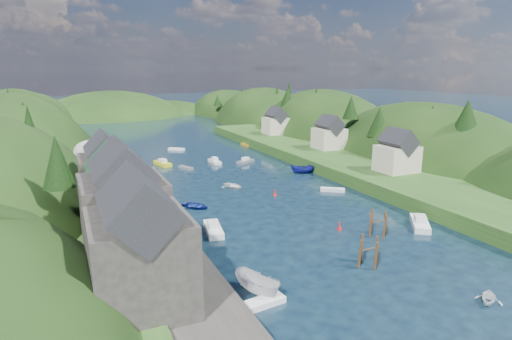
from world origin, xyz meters
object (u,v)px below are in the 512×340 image
piling_cluster_near (368,254)px  channel_buoy_near (340,227)px  piling_cluster_far (378,226)px  channel_buoy_far (275,193)px

piling_cluster_near → channel_buoy_near: size_ratio=3.55×
piling_cluster_far → channel_buoy_far: (-4.26, 22.03, -0.82)m
piling_cluster_far → channel_buoy_near: 5.18m
piling_cluster_far → channel_buoy_far: piling_cluster_far is taller
channel_buoy_near → channel_buoy_far: size_ratio=1.00×
piling_cluster_near → channel_buoy_near: bearing=71.4°
piling_cluster_near → channel_buoy_far: (2.83, 28.87, -0.90)m
channel_buoy_far → channel_buoy_near: bearing=-87.8°
piling_cluster_near → channel_buoy_far: piling_cluster_near is taller
piling_cluster_near → channel_buoy_near: 11.12m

